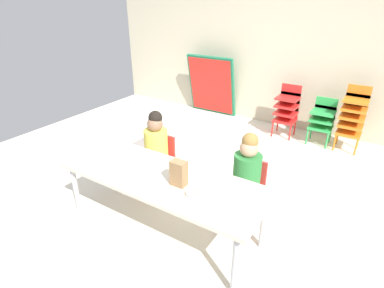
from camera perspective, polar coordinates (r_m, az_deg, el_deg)
The scene contains 14 objects.
ground_plane at distance 3.64m, azimuth 3.13°, elevation -8.20°, with size 6.57×4.81×0.02m.
back_wall at distance 5.31m, azimuth 17.02°, elevation 16.78°, with size 6.57×0.10×2.57m, color beige.
craft_table at distance 2.75m, azimuth -5.56°, elevation -6.80°, with size 1.88×0.69×0.60m.
seated_child_near_camera at distance 3.42m, azimuth -6.59°, elevation 0.23°, with size 0.32×0.31×0.92m.
seated_child_middle_seat at distance 2.93m, azimuth 10.25°, elevation -4.68°, with size 0.32×0.32×0.92m.
kid_chair_red_stack at distance 5.02m, azimuth 17.23°, elevation 6.46°, with size 0.32×0.30×0.80m.
kid_chair_green_stack at distance 4.94m, azimuth 23.05°, elevation 4.46°, with size 0.32×0.30×0.68m.
kid_chair_orange_stack at distance 4.86m, azimuth 27.68°, elevation 4.77°, with size 0.32×0.30×0.92m.
folded_activity_table at distance 5.74m, azimuth 3.59°, elevation 10.75°, with size 0.90×0.29×1.09m.
paper_bag_brown at distance 2.54m, azimuth -2.47°, elevation -5.44°, with size 0.13×0.09×0.22m, color #9E754C.
paper_plate_near_edge at distance 2.94m, azimuth -9.14°, elevation -3.48°, with size 0.18×0.18×0.01m, color white.
paper_plate_center_table at distance 3.00m, azimuth -16.21°, elevation -3.61°, with size 0.18×0.18×0.01m, color white.
donut_powdered_on_plate at distance 2.93m, azimuth -9.16°, elevation -3.14°, with size 0.11×0.11×0.03m, color white.
donut_powdered_loose at distance 2.47m, azimuth 0.11°, elevation -8.97°, with size 0.12×0.12×0.03m, color white.
Camera 1 is at (1.46, -2.64, 2.02)m, focal length 28.78 mm.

